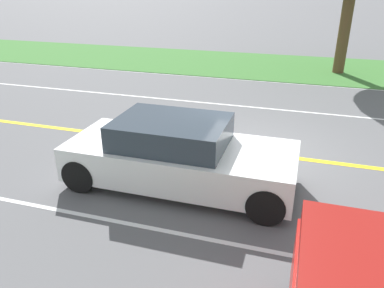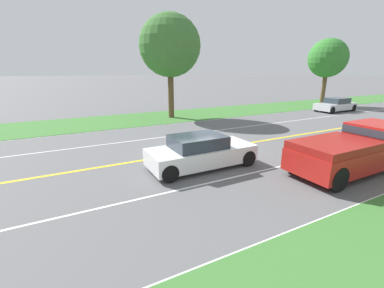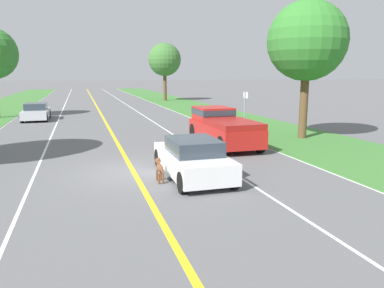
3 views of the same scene
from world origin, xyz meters
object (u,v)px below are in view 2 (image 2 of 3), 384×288
object	(u,v)px
roadside_tree_left_near	(170,46)
roadside_tree_left_far	(328,58)
ego_car	(201,152)
oncoming_car	(336,105)
pickup_truck	(357,148)
dog	(181,149)

from	to	relation	value
roadside_tree_left_near	roadside_tree_left_far	bearing A→B (deg)	86.65
ego_car	oncoming_car	bearing A→B (deg)	109.99
roadside_tree_left_near	roadside_tree_left_far	size ratio (longest dim) A/B	1.14
roadside_tree_left_near	roadside_tree_left_far	xyz separation A→B (m)	(1.07, 18.25, -0.64)
pickup_truck	dog	bearing A→B (deg)	-127.93
ego_car	roadside_tree_left_far	bearing A→B (deg)	115.35
pickup_truck	oncoming_car	size ratio (longest dim) A/B	1.33
roadside_tree_left_near	dog	bearing A→B (deg)	-20.96
oncoming_car	roadside_tree_left_near	world-z (taller)	roadside_tree_left_near
roadside_tree_left_near	roadside_tree_left_far	world-z (taller)	roadside_tree_left_near
pickup_truck	roadside_tree_left_far	size ratio (longest dim) A/B	0.77
roadside_tree_left_near	pickup_truck	bearing A→B (deg)	7.23
oncoming_car	roadside_tree_left_far	world-z (taller)	roadside_tree_left_far
ego_car	oncoming_car	distance (m)	20.70
ego_car	roadside_tree_left_near	bearing A→B (deg)	162.61
pickup_truck	roadside_tree_left_near	size ratio (longest dim) A/B	0.67
oncoming_car	roadside_tree_left_near	bearing A→B (deg)	74.74
dog	roadside_tree_left_near	size ratio (longest dim) A/B	0.13
dog	pickup_truck	world-z (taller)	pickup_truck
dog	oncoming_car	size ratio (longest dim) A/B	0.25
ego_car	roadside_tree_left_far	xyz separation A→B (m)	(-10.34, 21.82, 4.53)
oncoming_car	roadside_tree_left_far	bearing A→B (deg)	-35.97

